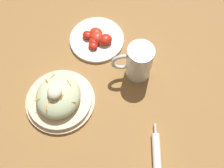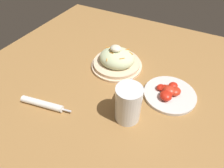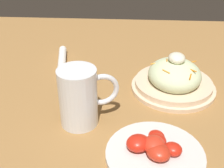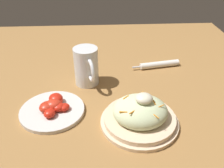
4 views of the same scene
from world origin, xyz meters
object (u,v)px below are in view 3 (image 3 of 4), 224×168
salad_plate (174,79)px  napkin_roll (62,60)px  beer_mug (80,100)px  tomato_plate (154,151)px

salad_plate → napkin_roll: (-0.14, -0.35, -0.02)m
beer_mug → napkin_roll: 0.33m
salad_plate → beer_mug: (0.17, -0.24, 0.03)m
salad_plate → beer_mug: beer_mug is taller
salad_plate → tomato_plate: 0.28m
beer_mug → napkin_roll: (-0.30, -0.11, -0.05)m
salad_plate → beer_mug: 0.29m
salad_plate → napkin_roll: salad_plate is taller
salad_plate → tomato_plate: (0.27, -0.07, -0.02)m
napkin_roll → tomato_plate: 0.49m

